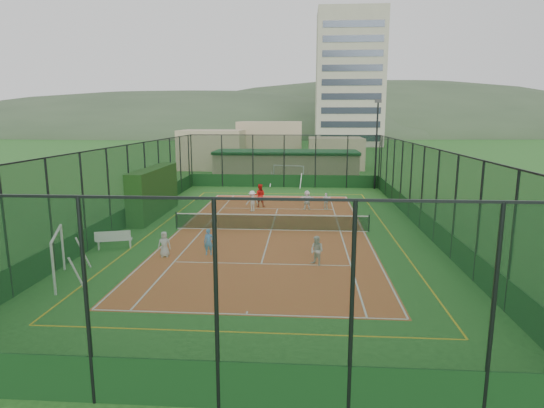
{
  "coord_description": "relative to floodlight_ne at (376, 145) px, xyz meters",
  "views": [
    {
      "loc": [
        1.91,
        -26.42,
        6.72
      ],
      "look_at": [
        -0.1,
        2.08,
        1.2
      ],
      "focal_mm": 30.0,
      "sensor_mm": 36.0,
      "label": 1
    }
  ],
  "objects": [
    {
      "name": "child_near_mid",
      "position": [
        -11.31,
        -21.75,
        -3.47
      ],
      "size": [
        0.49,
        0.33,
        1.29
      ],
      "primitive_type": "imported",
      "rotation": [
        0.0,
        0.0,
        0.05
      ],
      "color": "#4F92E2",
      "rests_on": "court_slab"
    },
    {
      "name": "futsal_goal_near",
      "position": [
        -16.69,
        -25.83,
        -3.1
      ],
      "size": [
        3.29,
        2.06,
        2.05
      ],
      "primitive_type": null,
      "rotation": [
        0.0,
        0.0,
        1.96
      ],
      "color": "white",
      "rests_on": "ground"
    },
    {
      "name": "coach",
      "position": [
        -9.98,
        -9.54,
        -3.25
      ],
      "size": [
        0.88,
        0.7,
        1.74
      ],
      "primitive_type": "imported",
      "rotation": [
        0.0,
        0.0,
        3.09
      ],
      "color": "red",
      "rests_on": "court_slab"
    },
    {
      "name": "ground",
      "position": [
        -8.6,
        -16.6,
        -4.12
      ],
      "size": [
        300.0,
        300.0,
        0.0
      ],
      "primitive_type": "plane",
      "color": "#22581E",
      "rests_on": "ground"
    },
    {
      "name": "hedge_left",
      "position": [
        -16.9,
        -13.09,
        -2.48
      ],
      "size": [
        1.13,
        7.52,
        3.29
      ],
      "primitive_type": "cube",
      "color": "black",
      "rests_on": "ground"
    },
    {
      "name": "tennis_net",
      "position": [
        -8.6,
        -16.6,
        -3.59
      ],
      "size": [
        11.67,
        0.12,
        1.06
      ],
      "primitive_type": null,
      "color": "black",
      "rests_on": "ground"
    },
    {
      "name": "tennis_balls",
      "position": [
        -8.49,
        -15.02,
        -4.08
      ],
      "size": [
        5.69,
        1.14,
        0.07
      ],
      "color": "#CCE033",
      "rests_on": "court_slab"
    },
    {
      "name": "futsal_goal_far",
      "position": [
        -8.2,
        0.89,
        -3.12
      ],
      "size": [
        3.26,
        1.74,
        2.02
      ],
      "primitive_type": null,
      "rotation": [
        0.0,
        0.0,
        -0.28
      ],
      "color": "white",
      "rests_on": "ground"
    },
    {
      "name": "child_near_left",
      "position": [
        -13.39,
        -22.22,
        -3.49
      ],
      "size": [
        0.67,
        0.49,
        1.25
      ],
      "primitive_type": "imported",
      "rotation": [
        0.0,
        0.0,
        0.15
      ],
      "color": "silver",
      "rests_on": "court_slab"
    },
    {
      "name": "apartment_tower",
      "position": [
        3.4,
        65.4,
        10.88
      ],
      "size": [
        15.0,
        12.0,
        30.0
      ],
      "primitive_type": "cube",
      "color": "beige",
      "rests_on": "ground"
    },
    {
      "name": "child_far_back",
      "position": [
        -6.43,
        -10.21,
        -3.41
      ],
      "size": [
        1.33,
        0.49,
        1.41
      ],
      "primitive_type": "imported",
      "rotation": [
        0.0,
        0.0,
        3.2
      ],
      "color": "white",
      "rests_on": "court_slab"
    },
    {
      "name": "clubhouse",
      "position": [
        -8.6,
        5.4,
        -2.55
      ],
      "size": [
        15.2,
        7.2,
        3.15
      ],
      "primitive_type": null,
      "color": "tan",
      "rests_on": "ground"
    },
    {
      "name": "floodlight_ne",
      "position": [
        0.0,
        0.0,
        0.0
      ],
      "size": [
        0.6,
        0.26,
        8.25
      ],
      "primitive_type": null,
      "color": "black",
      "rests_on": "ground"
    },
    {
      "name": "child_far_left",
      "position": [
        -10.36,
        -11.21,
        -3.37
      ],
      "size": [
        1.11,
        0.97,
        1.49
      ],
      "primitive_type": "imported",
      "rotation": [
        0.0,
        0.0,
        3.69
      ],
      "color": "silver",
      "rests_on": "court_slab"
    },
    {
      "name": "court_slab",
      "position": [
        -8.6,
        -16.6,
        -4.12
      ],
      "size": [
        11.17,
        23.97,
        0.01
      ],
      "primitive_type": "cube",
      "color": "#B23F27",
      "rests_on": "ground"
    },
    {
      "name": "white_bench",
      "position": [
        -16.4,
        -21.02,
        -3.63
      ],
      "size": [
        1.84,
        0.97,
        1.0
      ],
      "primitive_type": null,
      "rotation": [
        0.0,
        0.0,
        0.29
      ],
      "color": "white",
      "rests_on": "ground"
    },
    {
      "name": "child_near_right",
      "position": [
        -6.05,
        -22.98,
        -3.43
      ],
      "size": [
        0.84,
        0.82,
        1.36
      ],
      "primitive_type": "imported",
      "rotation": [
        0.0,
        0.0,
        -0.7
      ],
      "color": "silver",
      "rests_on": "court_slab"
    },
    {
      "name": "perimeter_fence",
      "position": [
        -8.6,
        -16.6,
        -1.62
      ],
      "size": [
        18.12,
        34.12,
        5.0
      ],
      "primitive_type": null,
      "color": "black",
      "rests_on": "ground"
    },
    {
      "name": "distant_hills",
      "position": [
        -8.6,
        133.4,
        -4.12
      ],
      "size": [
        200.0,
        60.0,
        24.0
      ],
      "primitive_type": null,
      "color": "#384C33",
      "rests_on": "ground"
    },
    {
      "name": "child_far_right",
      "position": [
        -5.03,
        -10.17,
        -3.5
      ],
      "size": [
        0.78,
        0.54,
        1.23
      ],
      "primitive_type": "imported",
      "rotation": [
        0.0,
        0.0,
        2.77
      ],
      "color": "silver",
      "rests_on": "court_slab"
    }
  ]
}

